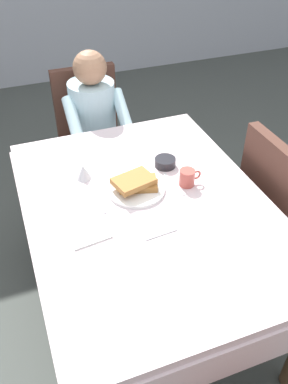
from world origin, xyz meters
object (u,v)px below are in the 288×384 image
at_px(syrup_pitcher, 83,172).
at_px(spoon_near_edge, 161,234).
at_px(chair_diner, 91,127).
at_px(breakfast_stack, 136,182).
at_px(cup_coffee, 187,178).
at_px(plate_breakfast, 136,189).
at_px(chair_right_side, 279,202).
at_px(bowl_butter, 165,162).
at_px(knife_right_of_plate, 174,184).
at_px(diner_person, 95,119).
at_px(fork_left_of_plate, 99,201).
at_px(dining_table_main, 148,219).

xyz_separation_m(syrup_pitcher, spoon_near_edge, (0.21, -0.51, -0.04)).
bearing_deg(chair_diner, breakfast_stack, 88.45).
bearing_deg(syrup_pitcher, cup_coffee, -26.57).
height_order(chair_diner, plate_breakfast, chair_diner).
height_order(chair_right_side, spoon_near_edge, chair_right_side).
bearing_deg(bowl_butter, knife_right_of_plate, -98.17).
distance_m(diner_person, fork_left_of_plate, 0.94).
height_order(cup_coffee, spoon_near_edge, cup_coffee).
distance_m(cup_coffee, fork_left_of_plate, 0.44).
bearing_deg(bowl_butter, chair_right_side, -24.52).
bearing_deg(spoon_near_edge, syrup_pitcher, 107.56).
relative_size(dining_table_main, knife_right_of_plate, 7.62).
bearing_deg(chair_right_side, fork_left_of_plate, -95.75).
distance_m(chair_right_side, fork_left_of_plate, 1.01).
relative_size(chair_right_side, cup_coffee, 8.23).
relative_size(dining_table_main, fork_left_of_plate, 8.47).
bearing_deg(syrup_pitcher, diner_person, 71.14).
bearing_deg(diner_person, chair_diner, -90.00).
xyz_separation_m(chair_diner, chair_right_side, (0.76, -1.17, 0.00)).
bearing_deg(breakfast_stack, spoon_near_edge, -90.56).
height_order(cup_coffee, bowl_butter, cup_coffee).
relative_size(plate_breakfast, breakfast_stack, 1.18).
bearing_deg(bowl_butter, fork_left_of_plate, -157.86).
bearing_deg(dining_table_main, knife_right_of_plate, 30.03).
height_order(chair_diner, breakfast_stack, chair_diner).
distance_m(syrup_pitcher, knife_right_of_plate, 0.45).
distance_m(chair_right_side, syrup_pitcher, 1.08).
bearing_deg(bowl_butter, spoon_near_edge, -114.76).
relative_size(diner_person, syrup_pitcher, 14.00).
distance_m(breakfast_stack, syrup_pitcher, 0.28).
height_order(dining_table_main, syrup_pitcher, syrup_pitcher).
distance_m(chair_diner, breakfast_stack, 1.08).
bearing_deg(cup_coffee, syrup_pitcher, 153.43).
bearing_deg(breakfast_stack, syrup_pitcher, 139.49).
relative_size(plate_breakfast, knife_right_of_plate, 1.40).
distance_m(dining_table_main, breakfast_stack, 0.19).
distance_m(chair_diner, knife_right_of_plate, 1.10).
bearing_deg(spoon_near_edge, knife_right_of_plate, 52.98).
xyz_separation_m(fork_left_of_plate, knife_right_of_plate, (0.38, 0.00, 0.00)).
height_order(plate_breakfast, syrup_pitcher, syrup_pitcher).
distance_m(dining_table_main, cup_coffee, 0.28).
bearing_deg(fork_left_of_plate, breakfast_stack, -83.67).
bearing_deg(cup_coffee, spoon_near_edge, -132.17).
relative_size(syrup_pitcher, spoon_near_edge, 0.53).
bearing_deg(breakfast_stack, dining_table_main, -81.61).
xyz_separation_m(breakfast_stack, cup_coffee, (0.25, -0.05, -0.00)).
distance_m(syrup_pitcher, fork_left_of_plate, 0.21).
bearing_deg(chair_diner, diner_person, 90.00).
xyz_separation_m(breakfast_stack, knife_right_of_plate, (0.19, -0.03, -0.04)).
distance_m(diner_person, chair_right_side, 1.27).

